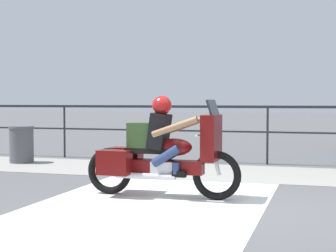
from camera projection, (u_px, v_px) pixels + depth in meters
name	position (u px, v px, depth m)	size (l,w,h in m)	color
ground_plane	(228.00, 209.00, 6.86)	(120.00, 120.00, 0.00)	#565659
sidewalk_band	(259.00, 174.00, 10.10)	(44.00, 2.40, 0.01)	#99968E
crosswalk_band	(147.00, 206.00, 6.98)	(3.13, 6.00, 0.01)	silver
fence_railing	(268.00, 118.00, 11.57)	(36.00, 0.05, 1.33)	#232326
motorcycle	(161.00, 152.00, 7.65)	(2.39, 0.76, 1.52)	black
trash_bin	(22.00, 144.00, 11.89)	(0.57, 0.57, 0.86)	#515156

